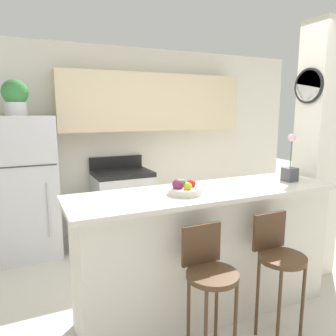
# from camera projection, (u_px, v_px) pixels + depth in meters

# --- Properties ---
(ground_plane) EXTENTS (14.00, 14.00, 0.00)m
(ground_plane) POSITION_uv_depth(u_px,v_px,m) (206.00, 309.00, 2.84)
(ground_plane) COLOR beige
(wall_back) EXTENTS (5.60, 0.38, 2.55)m
(wall_back) POSITION_uv_depth(u_px,v_px,m) (136.00, 125.00, 4.57)
(wall_back) COLOR silver
(wall_back) RESTS_ON ground_plane
(pillar_right) EXTENTS (0.38, 0.33, 2.55)m
(pillar_right) POSITION_uv_depth(u_px,v_px,m) (317.00, 152.00, 3.31)
(pillar_right) COLOR silver
(pillar_right) RESTS_ON ground_plane
(counter_bar) EXTENTS (2.27, 0.65, 1.07)m
(counter_bar) POSITION_uv_depth(u_px,v_px,m) (207.00, 251.00, 2.74)
(counter_bar) COLOR silver
(counter_bar) RESTS_ON ground_plane
(refrigerator) EXTENTS (0.76, 0.70, 1.64)m
(refrigerator) POSITION_uv_depth(u_px,v_px,m) (22.00, 187.00, 3.79)
(refrigerator) COLOR silver
(refrigerator) RESTS_ON ground_plane
(stove_range) EXTENTS (0.74, 0.59, 1.07)m
(stove_range) POSITION_uv_depth(u_px,v_px,m) (123.00, 204.00, 4.40)
(stove_range) COLOR silver
(stove_range) RESTS_ON ground_plane
(bar_stool_left) EXTENTS (0.34, 0.34, 0.95)m
(bar_stool_left) POSITION_uv_depth(u_px,v_px,m) (209.00, 276.00, 2.15)
(bar_stool_left) COLOR #4C331E
(bar_stool_left) RESTS_ON ground_plane
(bar_stool_right) EXTENTS (0.34, 0.34, 0.95)m
(bar_stool_right) POSITION_uv_depth(u_px,v_px,m) (278.00, 259.00, 2.39)
(bar_stool_right) COLOR #4C331E
(bar_stool_right) RESTS_ON ground_plane
(potted_plant_on_fridge) EXTENTS (0.28, 0.28, 0.40)m
(potted_plant_on_fridge) POSITION_uv_depth(u_px,v_px,m) (15.00, 96.00, 3.61)
(potted_plant_on_fridge) COLOR silver
(potted_plant_on_fridge) RESTS_ON refrigerator
(orchid_vase) EXTENTS (0.11, 0.11, 0.43)m
(orchid_vase) POSITION_uv_depth(u_px,v_px,m) (290.00, 168.00, 2.95)
(orchid_vase) COLOR #4C4C51
(orchid_vase) RESTS_ON counter_bar
(fruit_bowl) EXTENTS (0.26, 0.26, 0.12)m
(fruit_bowl) POSITION_uv_depth(u_px,v_px,m) (184.00, 189.00, 2.51)
(fruit_bowl) COLOR silver
(fruit_bowl) RESTS_ON counter_bar
(trash_bin) EXTENTS (0.28, 0.28, 0.38)m
(trash_bin) POSITION_uv_depth(u_px,v_px,m) (81.00, 238.00, 3.94)
(trash_bin) COLOR #59595B
(trash_bin) RESTS_ON ground_plane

